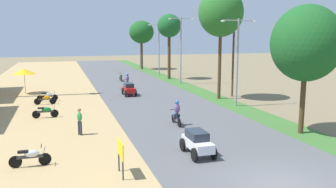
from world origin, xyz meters
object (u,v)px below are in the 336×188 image
object	(u,v)px
motorbike_ahead_second	(127,81)
median_tree_third	(169,27)
streetlamp_near	(238,56)
parked_motorbike_nearest	(31,156)
street_signboard	(121,152)
median_tree_fourth	(142,32)
streetlamp_far	(159,46)
streetlamp_farthest	(140,44)
parked_motorbike_third	(45,99)
median_tree_second	(221,13)
motorbike_foreground_rider	(177,113)
vendor_umbrella	(24,71)
car_sedan_red	(129,89)
utility_pole_near	(233,50)
motorbike_ahead_third	(121,77)
parked_motorbike_second	(46,111)
car_sedan_white	(197,142)
parked_motorbike_fourth	(48,96)
pedestrian_on_shoulder	(80,120)
streetlamp_mid	(181,46)
median_tree_nearest	(306,44)

from	to	relation	value
motorbike_ahead_second	median_tree_third	bearing A→B (deg)	44.16
streetlamp_near	motorbike_ahead_second	world-z (taller)	streetlamp_near
parked_motorbike_nearest	street_signboard	distance (m)	4.32
median_tree_fourth	streetlamp_far	bearing A→B (deg)	-88.11
streetlamp_farthest	parked_motorbike_third	bearing A→B (deg)	-116.50
median_tree_second	motorbike_foreground_rider	distance (m)	12.63
vendor_umbrella	car_sedan_red	size ratio (longest dim) A/B	1.12
median_tree_fourth	car_sedan_red	xyz separation A→B (m)	(-7.22, -25.56, -5.60)
parked_motorbike_nearest	utility_pole_near	distance (m)	22.53
streetlamp_farthest	motorbike_ahead_third	world-z (taller)	streetlamp_farthest
utility_pole_near	median_tree_third	bearing A→B (deg)	97.52
parked_motorbike_second	car_sedan_white	xyz separation A→B (m)	(7.37, -10.48, 0.19)
parked_motorbike_second	motorbike_ahead_third	xyz separation A→B (m)	(8.48, 18.23, 0.02)
median_tree_second	median_tree_fourth	bearing A→B (deg)	90.79
motorbike_foreground_rider	parked_motorbike_fourth	bearing A→B (deg)	125.93
parked_motorbike_fourth	car_sedan_white	bearing A→B (deg)	-66.63
parked_motorbike_nearest	pedestrian_on_shoulder	size ratio (longest dim) A/B	1.11
median_tree_second	motorbike_foreground_rider	world-z (taller)	median_tree_second
streetlamp_mid	car_sedan_red	world-z (taller)	streetlamp_mid
parked_motorbike_nearest	car_sedan_red	world-z (taller)	car_sedan_red
median_tree_second	motorbike_ahead_third	xyz separation A→B (m)	(-6.59, 14.98, -7.27)
parked_motorbike_fourth	street_signboard	distance (m)	18.86
parked_motorbike_third	median_tree_third	distance (m)	21.33
streetlamp_near	pedestrian_on_shoulder	bearing A→B (deg)	-159.06
vendor_umbrella	utility_pole_near	xyz separation A→B (m)	(19.27, -7.37, 2.17)
parked_motorbike_second	car_sedan_white	world-z (taller)	car_sedan_white
streetlamp_near	streetlamp_farthest	size ratio (longest dim) A/B	0.98
parked_motorbike_nearest	median_tree_nearest	bearing A→B (deg)	3.67
parked_motorbike_nearest	street_signboard	xyz separation A→B (m)	(3.68, -2.20, 0.55)
streetlamp_farthest	motorbike_ahead_third	xyz separation A→B (m)	(-6.50, -17.34, -3.72)
parked_motorbike_third	median_tree_fourth	world-z (taller)	median_tree_fourth
vendor_umbrella	median_tree_fourth	size ratio (longest dim) A/B	0.31
pedestrian_on_shoulder	median_tree_second	distance (m)	16.95
streetlamp_far	streetlamp_mid	bearing A→B (deg)	-90.00
streetlamp_far	pedestrian_on_shoulder	bearing A→B (deg)	-114.45
median_tree_nearest	streetlamp_mid	bearing A→B (deg)	89.50
motorbike_ahead_third	motorbike_foreground_rider	bearing A→B (deg)	-90.63
utility_pole_near	car_sedan_red	bearing A→B (deg)	161.66
vendor_umbrella	car_sedan_white	size ratio (longest dim) A/B	1.12
streetlamp_farthest	motorbike_ahead_third	bearing A→B (deg)	-110.56
car_sedan_red	motorbike_foreground_rider	bearing A→B (deg)	-86.28
vendor_umbrella	motorbike_foreground_rider	size ratio (longest dim) A/B	1.40
parked_motorbike_second	median_tree_second	distance (m)	17.06
parked_motorbike_second	parked_motorbike_nearest	bearing A→B (deg)	-91.91
parked_motorbike_fourth	median_tree_third	bearing A→B (deg)	38.25
streetlamp_near	streetlamp_mid	distance (m)	13.92
parked_motorbike_nearest	streetlamp_farthest	size ratio (longest dim) A/B	0.25
vendor_umbrella	median_tree_second	xyz separation A→B (m)	(17.39, -8.36, 5.54)
median_tree_third	motorbike_foreground_rider	xyz separation A→B (m)	(-6.84, -23.33, -6.11)
streetlamp_near	car_sedan_white	xyz separation A→B (m)	(-7.62, -10.25, -3.47)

